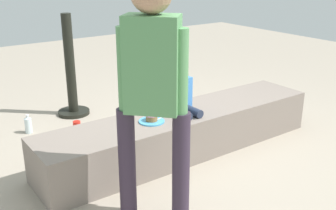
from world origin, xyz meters
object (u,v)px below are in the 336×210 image
(child_seated, at_px, (180,90))
(cake_box_white, at_px, (192,107))
(adult_standing, at_px, (153,81))
(water_bottle_near_gift, at_px, (50,144))
(cake_plate, at_px, (152,119))
(party_cup_red, at_px, (77,126))
(gift_bag, at_px, (166,115))
(handbag_black_leather, at_px, (169,88))
(water_bottle_far_side, at_px, (28,125))

(child_seated, distance_m, cake_box_white, 1.22)
(adult_standing, bearing_deg, water_bottle_near_gift, 100.01)
(cake_box_white, bearing_deg, child_seated, -134.65)
(adult_standing, bearing_deg, child_seated, 43.09)
(cake_plate, xyz_separation_m, party_cup_red, (-0.25, 1.06, -0.36))
(water_bottle_near_gift, height_order, party_cup_red, water_bottle_near_gift)
(gift_bag, relative_size, handbag_black_leather, 0.85)
(adult_standing, bearing_deg, cake_box_white, 44.25)
(party_cup_red, bearing_deg, cake_box_white, -10.61)
(adult_standing, height_order, gift_bag, adult_standing)
(gift_bag, distance_m, water_bottle_near_gift, 1.26)
(child_seated, bearing_deg, gift_bag, 65.88)
(gift_bag, relative_size, water_bottle_far_side, 1.43)
(cake_plate, bearing_deg, water_bottle_far_side, 117.26)
(cake_plate, height_order, party_cup_red, cake_plate)
(child_seated, distance_m, water_bottle_near_gift, 1.30)
(cake_plate, xyz_separation_m, cake_box_white, (1.09, 0.81, -0.36))
(water_bottle_far_side, relative_size, handbag_black_leather, 0.59)
(cake_plate, distance_m, party_cup_red, 1.14)
(handbag_black_leather, bearing_deg, party_cup_red, -166.54)
(handbag_black_leather, bearing_deg, adult_standing, -127.95)
(child_seated, xyz_separation_m, adult_standing, (-0.74, -0.70, 0.38))
(gift_bag, distance_m, handbag_black_leather, 0.97)
(child_seated, xyz_separation_m, cake_box_white, (0.76, 0.77, -0.55))
(gift_bag, distance_m, cake_box_white, 0.53)
(water_bottle_near_gift, distance_m, party_cup_red, 0.54)
(adult_standing, xyz_separation_m, water_bottle_near_gift, (-0.24, 1.37, -0.90))
(adult_standing, distance_m, water_bottle_far_side, 2.17)
(adult_standing, height_order, water_bottle_near_gift, adult_standing)
(cake_plate, bearing_deg, cake_box_white, 36.55)
(water_bottle_near_gift, height_order, water_bottle_far_side, water_bottle_far_side)
(water_bottle_far_side, distance_m, party_cup_red, 0.49)
(cake_box_white, bearing_deg, cake_plate, -143.45)
(gift_bag, bearing_deg, water_bottle_near_gift, 176.64)
(water_bottle_near_gift, distance_m, handbag_black_leather, 1.97)
(gift_bag, height_order, water_bottle_near_gift, gift_bag)
(cake_box_white, relative_size, handbag_black_leather, 0.94)
(gift_bag, bearing_deg, water_bottle_far_side, 152.16)
(adult_standing, distance_m, water_bottle_near_gift, 1.65)
(cake_box_white, xyz_separation_m, handbag_black_leather, (0.10, 0.59, 0.07))
(adult_standing, height_order, cake_plate, adult_standing)
(gift_bag, xyz_separation_m, party_cup_red, (-0.84, 0.42, -0.07))
(gift_bag, distance_m, party_cup_red, 0.94)
(cake_plate, relative_size, gift_bag, 0.79)
(party_cup_red, xyz_separation_m, cake_box_white, (1.33, -0.25, 0.00))
(cake_plate, height_order, gift_bag, cake_plate)
(child_seated, xyz_separation_m, gift_bag, (0.27, 0.60, -0.48))
(water_bottle_near_gift, xyz_separation_m, water_bottle_far_side, (-0.01, 0.59, 0.00))
(child_seated, relative_size, handbag_black_leather, 1.43)
(cake_box_white, height_order, handbag_black_leather, handbag_black_leather)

